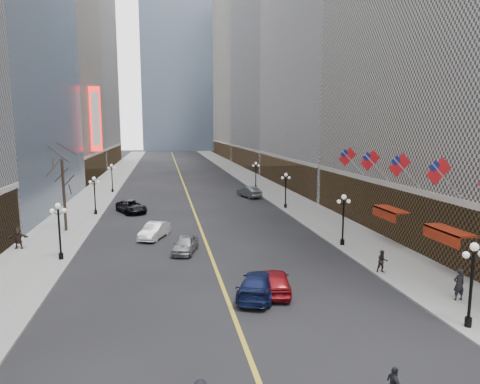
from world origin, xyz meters
name	(u,v)px	position (x,y,z in m)	size (l,w,h in m)	color
sidewalk_east	(263,185)	(14.00, 70.00, 0.07)	(6.00, 230.00, 0.15)	gray
sidewalk_west	(102,189)	(-14.00, 70.00, 0.07)	(6.00, 230.00, 0.15)	gray
lane_line	(182,181)	(0.00, 80.00, 0.01)	(0.25, 200.00, 0.02)	gold
bldg_east_c	(291,74)	(29.88, 106.00, 24.18)	(26.60, 40.60, 48.80)	#97979A
bldg_east_d	(256,69)	(29.90, 149.00, 31.17)	(26.60, 46.60, 62.80)	#ADA48F
bldg_west_c	(22,50)	(-29.88, 87.00, 25.19)	(26.60, 30.60, 50.80)	#ADA48F
bldg_west_d	(59,30)	(-29.92, 121.00, 36.17)	(26.60, 38.60, 72.80)	beige
streetlamp_east_0	(472,276)	(11.80, 14.00, 2.90)	(1.26, 0.44, 4.52)	black
streetlamp_east_1	(343,214)	(11.80, 30.00, 2.90)	(1.26, 0.44, 4.52)	black
streetlamp_east_2	(286,187)	(11.80, 48.00, 2.90)	(1.26, 0.44, 4.52)	black
streetlamp_east_3	(256,172)	(11.80, 66.00, 2.90)	(1.26, 0.44, 4.52)	black
streetlamp_west_1	(59,225)	(-11.80, 30.00, 2.90)	(1.26, 0.44, 4.52)	black
streetlamp_west_2	(95,191)	(-11.80, 48.00, 2.90)	(1.26, 0.44, 4.52)	black
streetlamp_west_3	(112,175)	(-11.80, 66.00, 2.90)	(1.26, 0.44, 4.52)	black
flag_2	(441,173)	(15.31, 22.00, 7.29)	(2.87, 0.12, 2.87)	#B2B2B7
flag_3	(401,167)	(15.31, 27.00, 7.29)	(2.87, 0.12, 2.87)	#B2B2B7
flag_4	(372,162)	(15.31, 32.00, 7.29)	(2.87, 0.12, 2.87)	#B2B2B7
flag_5	(349,158)	(15.31, 37.00, 7.29)	(2.87, 0.12, 2.87)	#B2B2B7
awning_b	(447,232)	(16.11, 22.00, 3.08)	(1.40, 4.00, 0.93)	maroon
awning_c	(389,211)	(16.11, 30.00, 3.08)	(1.40, 4.00, 0.93)	maroon
theatre_marquee	(96,119)	(-15.88, 80.00, 12.00)	(2.00, 0.55, 12.00)	red
tree_west_far	(62,170)	(-13.50, 40.00, 6.24)	(3.60, 3.60, 7.92)	#2D231C
car_nb_near	(185,244)	(-2.00, 30.59, 0.71)	(1.68, 4.19, 1.43)	gray
car_nb_mid	(154,231)	(-4.65, 35.81, 0.75)	(1.58, 4.53, 1.49)	#BEBEC0
car_nb_far	(131,207)	(-7.68, 48.94, 0.75)	(2.50, 5.43, 1.51)	black
car_sb_near	(258,284)	(2.00, 20.33, 0.77)	(2.16, 5.30, 1.54)	#111A42
car_sb_mid	(276,281)	(3.20, 20.68, 0.76)	(1.79, 4.45, 1.52)	maroon
car_sb_far	(249,192)	(9.00, 57.90, 0.83)	(1.75, 5.03, 1.66)	#494E50
ped_ne_corner	(459,284)	(13.62, 17.20, 1.13)	(0.72, 0.52, 1.96)	black
ped_east_walk	(382,261)	(11.60, 22.62, 0.96)	(0.79, 0.43, 1.62)	black
ped_west_far	(18,238)	(-16.06, 33.79, 1.09)	(1.74, 0.50, 1.88)	black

